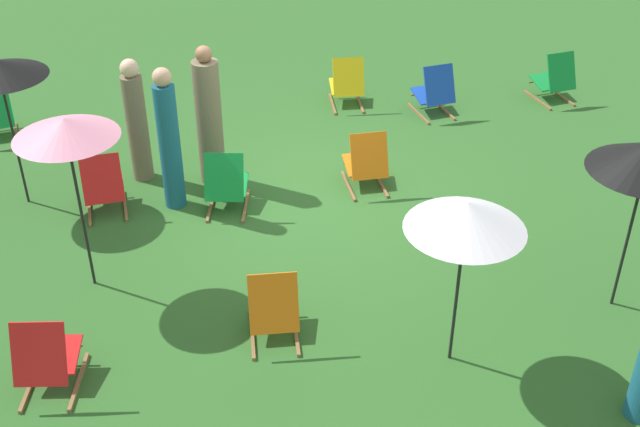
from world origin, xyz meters
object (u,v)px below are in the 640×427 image
object	(u,v)px
deckchair_6	(226,184)
deckchair_1	(347,84)
person_2	(209,120)
person_0	(169,141)
person_1	(137,122)
deckchair_0	(554,79)
deckchair_11	(434,92)
deckchair_5	(47,358)
umbrella_3	(466,216)
umbrella_0	(65,129)
deckchair_12	(273,309)
deckchair_8	(103,186)
deckchair_2	(366,163)

from	to	relation	value
deckchair_6	deckchair_1	bearing A→B (deg)	-115.97
person_2	deckchair_1	bearing A→B (deg)	-171.77
person_0	person_2	world-z (taller)	person_2
person_1	deckchair_6	bearing A→B (deg)	115.21
deckchair_0	deckchair_11	bearing A→B (deg)	-5.52
deckchair_5	deckchair_11	bearing A→B (deg)	-127.22
umbrella_3	person_0	distance (m)	4.28
deckchair_1	umbrella_0	distance (m)	5.67
deckchair_0	deckchair_11	xyz separation A→B (m)	(2.03, 0.17, 0.00)
deckchair_12	umbrella_0	size ratio (longest dim) A/B	0.41
deckchair_6	person_1	distance (m)	1.54
deckchair_12	umbrella_3	size ratio (longest dim) A/B	0.47
deckchair_8	person_1	xyz separation A→B (m)	(-0.44, -0.81, 0.45)
deckchair_8	person_2	size ratio (longest dim) A/B	0.44
umbrella_3	person_1	size ratio (longest dim) A/B	1.06
deckchair_1	deckchair_8	xyz separation A→B (m)	(3.59, 2.58, 0.00)
deckchair_8	umbrella_3	distance (m)	4.94
umbrella_3	person_2	size ratio (longest dim) A/B	0.95
umbrella_3	deckchair_11	bearing A→B (deg)	-104.74
deckchair_5	umbrella_3	distance (m)	4.00
deckchair_5	deckchair_12	size ratio (longest dim) A/B	1.00
deckchair_5	umbrella_0	size ratio (longest dim) A/B	0.41
person_2	person_1	bearing A→B (deg)	-46.66
deckchair_8	deckchair_11	size ratio (longest dim) A/B	1.00
deckchair_0	deckchair_6	bearing A→B (deg)	13.96
deckchair_6	person_2	distance (m)	0.96
deckchair_1	deckchair_5	bearing A→B (deg)	58.20
deckchair_2	person_0	world-z (taller)	person_0
person_0	deckchair_5	bearing A→B (deg)	-10.50
deckchair_5	deckchair_12	xyz separation A→B (m)	(-2.12, -0.36, 0.00)
deckchair_2	deckchair_8	world-z (taller)	same
umbrella_0	person_0	distance (m)	2.03
umbrella_0	person_1	distance (m)	2.58
deckchair_2	deckchair_12	xyz separation A→B (m)	(1.54, 2.74, 0.00)
deckchair_0	umbrella_3	bearing A→B (deg)	47.77
deckchair_1	deckchair_8	bearing A→B (deg)	38.63
deckchair_1	person_0	size ratio (longest dim) A/B	0.45
deckchair_1	person_1	world-z (taller)	person_1
deckchair_1	deckchair_5	distance (m)	6.87
umbrella_0	person_2	bearing A→B (deg)	-124.53
deckchair_11	umbrella_0	world-z (taller)	umbrella_0
person_0	person_1	xyz separation A→B (m)	(0.42, -0.78, -0.09)
deckchair_6	deckchair_5	bearing A→B (deg)	68.25
deckchair_1	person_0	distance (m)	3.77
deckchair_1	deckchair_2	bearing A→B (deg)	87.27
deckchair_11	umbrella_3	size ratio (longest dim) A/B	0.47
deckchair_1	person_0	bearing A→B (deg)	45.96
deckchair_5	deckchair_11	size ratio (longest dim) A/B	1.00
deckchair_11	deckchair_6	bearing A→B (deg)	24.51
deckchair_8	umbrella_3	bearing A→B (deg)	130.58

